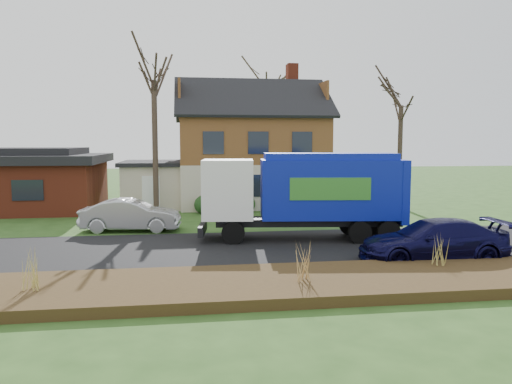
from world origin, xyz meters
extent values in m
plane|color=#254517|center=(0.00, 0.00, 0.00)|extent=(120.00, 120.00, 0.00)
cube|color=black|center=(0.00, 0.00, 0.01)|extent=(80.00, 7.00, 0.02)
cube|color=black|center=(0.00, -5.30, 0.15)|extent=(80.00, 3.50, 0.30)
cube|color=beige|center=(2.00, 14.00, 1.35)|extent=(9.00, 7.50, 2.70)
cube|color=brown|center=(2.00, 14.00, 4.10)|extent=(9.00, 7.50, 2.80)
cube|color=maroon|center=(5.00, 15.00, 8.46)|extent=(0.70, 0.90, 1.60)
cube|color=beige|center=(-4.20, 13.50, 1.30)|extent=(3.50, 5.50, 2.60)
cube|color=black|center=(-4.20, 13.50, 2.72)|extent=(3.90, 5.90, 0.24)
cube|color=maroon|center=(-12.00, 13.00, 1.40)|extent=(9.00, 7.50, 2.80)
cube|color=black|center=(-12.00, 13.00, 3.05)|extent=(9.80, 8.20, 0.50)
cube|color=black|center=(-12.00, 13.00, 3.50)|extent=(7.00, 6.00, 0.40)
cylinder|color=black|center=(-0.39, 0.95, 0.46)|extent=(0.95, 0.42, 0.92)
cylinder|color=black|center=(-0.17, 2.80, 0.46)|extent=(0.95, 0.42, 0.92)
cylinder|color=black|center=(4.63, 0.36, 0.46)|extent=(0.95, 0.42, 0.92)
cylinder|color=black|center=(4.85, 2.21, 0.46)|extent=(0.95, 0.42, 0.92)
cylinder|color=black|center=(5.78, 0.22, 0.46)|extent=(0.95, 0.42, 0.92)
cylinder|color=black|center=(5.99, 2.07, 0.46)|extent=(0.95, 0.42, 0.92)
cube|color=black|center=(2.80, 1.51, 0.75)|extent=(7.70, 1.95, 0.31)
cube|color=white|center=(-0.50, 1.90, 2.13)|extent=(2.28, 2.44, 2.39)
cube|color=black|center=(-1.47, 2.01, 2.26)|extent=(0.30, 1.95, 0.80)
cube|color=black|center=(-1.56, 2.02, 0.49)|extent=(0.48, 2.23, 0.40)
cube|color=#0C1A93|center=(3.64, 1.41, 2.13)|extent=(5.81, 2.86, 2.39)
cube|color=#0C1A93|center=(3.64, 1.41, 3.46)|extent=(5.51, 2.56, 0.27)
cube|color=#0C1A93|center=(6.50, 1.07, 2.04)|extent=(0.57, 2.28, 2.57)
cube|color=#317D28|center=(3.38, 0.31, 2.22)|extent=(3.17, 0.41, 0.89)
cube|color=#317D28|center=(3.64, 2.55, 2.22)|extent=(3.17, 0.41, 0.89)
imported|color=#A6A8AE|center=(-4.71, 4.55, 0.73)|extent=(4.56, 1.97, 1.46)
imported|color=black|center=(6.00, -2.93, 0.72)|extent=(5.04, 2.14, 1.45)
cylinder|color=#3E3025|center=(-3.87, 9.97, 3.72)|extent=(0.31, 0.31, 7.45)
cylinder|color=#382B21|center=(10.85, 10.62, 3.13)|extent=(0.29, 0.29, 6.26)
cylinder|color=#3E3425|center=(4.30, 21.10, 4.45)|extent=(0.34, 0.34, 8.89)
cone|color=tan|center=(-6.14, -5.36, 0.81)|extent=(0.05, 0.05, 1.03)
cone|color=tan|center=(-6.31, -5.36, 0.81)|extent=(0.05, 0.05, 1.03)
cone|color=tan|center=(-5.97, -5.36, 0.81)|extent=(0.05, 0.05, 1.03)
cone|color=tan|center=(-6.14, -5.23, 0.81)|extent=(0.05, 0.05, 1.03)
cone|color=tan|center=(-6.14, -5.50, 0.81)|extent=(0.05, 0.05, 1.03)
cone|color=tan|center=(0.89, -5.56, 0.83)|extent=(0.04, 0.04, 1.07)
cone|color=tan|center=(0.73, -5.56, 0.83)|extent=(0.04, 0.04, 1.07)
cone|color=tan|center=(1.06, -5.56, 0.83)|extent=(0.04, 0.04, 1.07)
cone|color=tan|center=(0.89, -5.43, 0.83)|extent=(0.04, 0.04, 1.07)
cone|color=tan|center=(0.89, -5.70, 0.83)|extent=(0.04, 0.04, 1.07)
cone|color=#A08F46|center=(5.41, -4.51, 0.77)|extent=(0.04, 0.04, 0.95)
cone|color=#A08F46|center=(5.24, -4.51, 0.77)|extent=(0.04, 0.04, 0.95)
cone|color=#A08F46|center=(5.58, -4.51, 0.77)|extent=(0.04, 0.04, 0.95)
cone|color=#A08F46|center=(5.41, -4.38, 0.77)|extent=(0.04, 0.04, 0.95)
cone|color=#A08F46|center=(5.41, -4.65, 0.77)|extent=(0.04, 0.04, 0.95)
camera|label=1|loc=(-2.27, -18.47, 4.04)|focal=35.00mm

